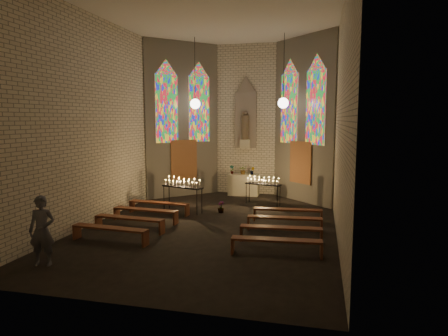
{
  "coord_description": "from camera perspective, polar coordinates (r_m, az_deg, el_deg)",
  "views": [
    {
      "loc": [
        3.45,
        -12.62,
        3.56
      ],
      "look_at": [
        0.01,
        1.53,
        1.76
      ],
      "focal_mm": 32.0,
      "sensor_mm": 36.0,
      "label": 1
    }
  ],
  "objects": [
    {
      "name": "pew_right_3",
      "position": [
        10.65,
        7.48,
        -10.43
      ],
      "size": [
        2.37,
        0.51,
        0.45
      ],
      "rotation": [
        0.0,
        0.0,
        0.08
      ],
      "color": "#5F2E1B",
      "rests_on": "ground"
    },
    {
      "name": "pew_left_2",
      "position": [
        13.13,
        -13.38,
        -7.21
      ],
      "size": [
        2.37,
        0.51,
        0.45
      ],
      "rotation": [
        0.0,
        0.0,
        -0.08
      ],
      "color": "#5F2E1B",
      "rests_on": "ground"
    },
    {
      "name": "votive_stand_right",
      "position": [
        16.59,
        5.6,
        -2.03
      ],
      "size": [
        1.54,
        0.79,
        1.11
      ],
      "rotation": [
        0.0,
        0.0,
        -0.3
      ],
      "color": "black",
      "rests_on": "ground"
    },
    {
      "name": "room",
      "position": [
        16.36,
        1.49,
        7.6
      ],
      "size": [
        8.22,
        12.43,
        7.0
      ],
      "color": "beige",
      "rests_on": "ground"
    },
    {
      "name": "flower_vase_left",
      "position": [
        18.6,
        1.13,
        -0.22
      ],
      "size": [
        0.25,
        0.21,
        0.41
      ],
      "primitive_type": "imported",
      "rotation": [
        0.0,
        0.0,
        0.31
      ],
      "color": "#4C723F",
      "rests_on": "altar"
    },
    {
      "name": "pew_left_0",
      "position": [
        15.24,
        -9.28,
        -5.12
      ],
      "size": [
        2.37,
        0.51,
        0.45
      ],
      "rotation": [
        0.0,
        0.0,
        -0.08
      ],
      "color": "#5F2E1B",
      "rests_on": "ground"
    },
    {
      "name": "pew_right_2",
      "position": [
        11.8,
        8.12,
        -8.7
      ],
      "size": [
        2.37,
        0.51,
        0.45
      ],
      "rotation": [
        0.0,
        0.0,
        0.08
      ],
      "color": "#5F2E1B",
      "rests_on": "ground"
    },
    {
      "name": "flower_vase_right",
      "position": [
        18.41,
        4.06,
        -0.38
      ],
      "size": [
        0.21,
        0.17,
        0.36
      ],
      "primitive_type": "imported",
      "rotation": [
        0.0,
        0.0,
        0.06
      ],
      "color": "#4C723F",
      "rests_on": "altar"
    },
    {
      "name": "aisle_flower_pot",
      "position": [
        15.23,
        -0.44,
        -5.62
      ],
      "size": [
        0.32,
        0.32,
        0.44
      ],
      "primitive_type": "imported",
      "rotation": [
        0.0,
        0.0,
        -0.42
      ],
      "color": "#4C723F",
      "rests_on": "ground"
    },
    {
      "name": "pew_right_1",
      "position": [
        12.95,
        8.64,
        -7.28
      ],
      "size": [
        2.37,
        0.51,
        0.45
      ],
      "rotation": [
        0.0,
        0.0,
        0.08
      ],
      "color": "#5F2E1B",
      "rests_on": "ground"
    },
    {
      "name": "pew_left_3",
      "position": [
        12.11,
        -15.98,
        -8.5
      ],
      "size": [
        2.37,
        0.51,
        0.45
      ],
      "rotation": [
        0.0,
        0.0,
        -0.08
      ],
      "color": "#5F2E1B",
      "rests_on": "ground"
    },
    {
      "name": "votive_stand_left",
      "position": [
        15.31,
        -5.97,
        -2.34
      ],
      "size": [
        1.73,
        0.92,
        1.24
      ],
      "rotation": [
        0.0,
        0.0,
        -0.32
      ],
      "color": "black",
      "rests_on": "ground"
    },
    {
      "name": "pew_right_0",
      "position": [
        14.12,
        9.07,
        -6.1
      ],
      "size": [
        2.37,
        0.51,
        0.45
      ],
      "rotation": [
        0.0,
        0.0,
        0.08
      ],
      "color": "#5F2E1B",
      "rests_on": "ground"
    },
    {
      "name": "altar",
      "position": [
        18.65,
        2.81,
        -2.39
      ],
      "size": [
        1.4,
        0.6,
        1.0
      ],
      "primitive_type": "cube",
      "color": "#C0B99C",
      "rests_on": "ground"
    },
    {
      "name": "visitor",
      "position": [
        10.73,
        -24.56,
        -8.15
      ],
      "size": [
        0.71,
        0.55,
        1.72
      ],
      "primitive_type": "imported",
      "rotation": [
        0.0,
        0.0,
        0.24
      ],
      "color": "#4B4C56",
      "rests_on": "ground"
    },
    {
      "name": "floor",
      "position": [
        13.56,
        -1.59,
        -8.16
      ],
      "size": [
        12.0,
        12.0,
        0.0
      ],
      "primitive_type": "plane",
      "color": "black",
      "rests_on": "ground"
    },
    {
      "name": "flower_vase_center",
      "position": [
        18.5,
        2.76,
        -0.25
      ],
      "size": [
        0.44,
        0.4,
        0.42
      ],
      "primitive_type": "imported",
      "rotation": [
        0.0,
        0.0,
        0.21
      ],
      "color": "#4C723F",
      "rests_on": "altar"
    },
    {
      "name": "pew_left_1",
      "position": [
        14.17,
        -11.17,
        -6.09
      ],
      "size": [
        2.37,
        0.51,
        0.45
      ],
      "rotation": [
        0.0,
        0.0,
        -0.08
      ],
      "color": "#5F2E1B",
      "rests_on": "ground"
    }
  ]
}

